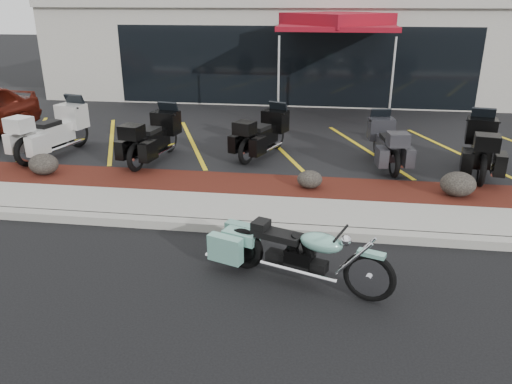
# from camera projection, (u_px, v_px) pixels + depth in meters

# --- Properties ---
(ground) EXTENTS (90.00, 90.00, 0.00)m
(ground) POSITION_uv_depth(u_px,v_px,m) (239.00, 258.00, 7.50)
(ground) COLOR black
(ground) RESTS_ON ground
(curb) EXTENTS (24.00, 0.25, 0.15)m
(curb) POSITION_uv_depth(u_px,v_px,m) (248.00, 228.00, 8.31)
(curb) COLOR gray
(curb) RESTS_ON ground
(sidewalk) EXTENTS (24.00, 1.20, 0.15)m
(sidewalk) POSITION_uv_depth(u_px,v_px,m) (254.00, 211.00, 8.95)
(sidewalk) COLOR gray
(sidewalk) RESTS_ON ground
(mulch_bed) EXTENTS (24.00, 1.20, 0.16)m
(mulch_bed) POSITION_uv_depth(u_px,v_px,m) (263.00, 188.00, 10.06)
(mulch_bed) COLOR #33160B
(mulch_bed) RESTS_ON ground
(upper_lot) EXTENTS (26.00, 9.60, 0.15)m
(upper_lot) POSITION_uv_depth(u_px,v_px,m) (286.00, 125.00, 15.04)
(upper_lot) COLOR black
(upper_lot) RESTS_ON ground
(dealership_building) EXTENTS (18.00, 8.16, 4.00)m
(dealership_building) POSITION_uv_depth(u_px,v_px,m) (300.00, 41.00, 20.12)
(dealership_building) COLOR #A7A396
(dealership_building) RESTS_ON ground
(boulder_left) EXTENTS (0.63, 0.52, 0.44)m
(boulder_left) POSITION_uv_depth(u_px,v_px,m) (44.00, 164.00, 10.50)
(boulder_left) COLOR black
(boulder_left) RESTS_ON mulch_bed
(boulder_mid) EXTENTS (0.49, 0.41, 0.35)m
(boulder_mid) POSITION_uv_depth(u_px,v_px,m) (310.00, 179.00, 9.76)
(boulder_mid) COLOR black
(boulder_mid) RESTS_ON mulch_bed
(boulder_right) EXTENTS (0.66, 0.55, 0.47)m
(boulder_right) POSITION_uv_depth(u_px,v_px,m) (458.00, 184.00, 9.35)
(boulder_right) COLOR black
(boulder_right) RESTS_ON mulch_bed
(hero_cruiser) EXTENTS (2.66, 1.49, 0.91)m
(hero_cruiser) POSITION_uv_depth(u_px,v_px,m) (370.00, 270.00, 6.28)
(hero_cruiser) COLOR #73B3A2
(hero_cruiser) RESTS_ON ground
(touring_white) EXTENTS (1.41, 2.42, 1.33)m
(touring_white) POSITION_uv_depth(u_px,v_px,m) (77.00, 121.00, 12.30)
(touring_white) COLOR silver
(touring_white) RESTS_ON upper_lot
(touring_black_front) EXTENTS (1.18, 2.22, 1.23)m
(touring_black_front) POSITION_uv_depth(u_px,v_px,m) (169.00, 127.00, 11.92)
(touring_black_front) COLOR black
(touring_black_front) RESTS_ON upper_lot
(touring_black_mid) EXTENTS (1.48, 2.16, 1.17)m
(touring_black_mid) POSITION_uv_depth(u_px,v_px,m) (277.00, 125.00, 12.20)
(touring_black_mid) COLOR black
(touring_black_mid) RESTS_ON upper_lot
(touring_grey) EXTENTS (1.04, 2.07, 1.15)m
(touring_grey) POSITION_uv_depth(u_px,v_px,m) (379.00, 133.00, 11.55)
(touring_grey) COLOR #2A2A2F
(touring_grey) RESTS_ON upper_lot
(touring_black_rear) EXTENTS (1.25, 2.30, 1.27)m
(touring_black_rear) POSITION_uv_depth(u_px,v_px,m) (480.00, 136.00, 11.10)
(touring_black_rear) COLOR black
(touring_black_rear) RESTS_ON upper_lot
(traffic_cone) EXTENTS (0.43, 0.43, 0.46)m
(traffic_cone) POSITION_uv_depth(u_px,v_px,m) (272.00, 120.00, 14.33)
(traffic_cone) COLOR #E65307
(traffic_cone) RESTS_ON upper_lot
(popup_canopy) EXTENTS (3.87, 3.87, 3.09)m
(popup_canopy) POSITION_uv_depth(u_px,v_px,m) (337.00, 23.00, 14.65)
(popup_canopy) COLOR silver
(popup_canopy) RESTS_ON upper_lot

